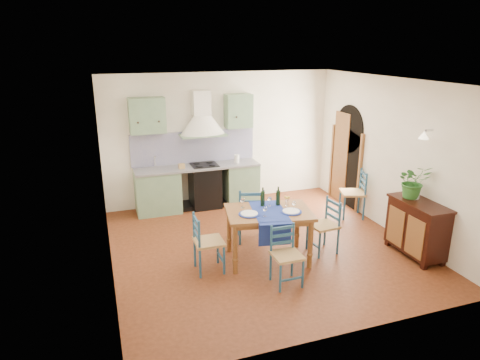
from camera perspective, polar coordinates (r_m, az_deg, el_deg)
name	(u,v)px	position (r m, az deg, el deg)	size (l,w,h in m)	color
floor	(262,246)	(7.50, 2.99, -8.82)	(5.00, 5.00, 0.00)	#441F0E
back_wall	(202,158)	(9.05, -5.07, 2.94)	(5.00, 0.96, 2.80)	white
right_wall	(381,156)	(8.46, 18.33, 3.05)	(0.26, 5.00, 2.80)	white
left_wall	(104,184)	(6.51, -17.68, -0.56)	(0.04, 5.00, 2.80)	white
ceiling	(265,81)	(6.74, 3.38, 13.06)	(5.00, 5.00, 0.01)	white
dining_table	(269,217)	(6.78, 3.88, -4.91)	(1.46, 1.14, 1.16)	brown
chair_near	(286,255)	(6.27, 6.16, -9.91)	(0.41, 0.41, 0.87)	navy
chair_far	(251,214)	(7.50, 1.44, -4.49)	(0.57, 0.57, 1.00)	navy
chair_left	(207,242)	(6.56, -4.45, -8.30)	(0.44, 0.44, 0.92)	navy
chair_right	(325,225)	(7.27, 11.23, -5.96)	(0.47, 0.47, 0.91)	navy
chair_spare	(354,193)	(8.84, 15.00, -1.71)	(0.57, 0.57, 0.97)	navy
sideboard	(417,227)	(7.57, 22.51, -5.76)	(0.50, 1.05, 0.94)	black
potted_plant	(413,181)	(7.49, 22.12, -0.16)	(0.51, 0.44, 0.56)	#2A6627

